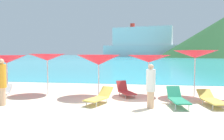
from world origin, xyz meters
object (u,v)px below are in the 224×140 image
object	(u,v)px
umbrella_4	(99,60)
cruise_ship	(142,44)
umbrella_6	(195,54)
umbrella_3	(47,57)
lounge_chair_6	(177,98)
umbrella_2	(7,59)
beachgoer_0	(151,85)
beachgoer_1	(2,81)
umbrella_5	(149,59)
lounge_chair_8	(125,90)
lounge_chair_9	(99,97)
lounge_chair_1	(212,99)

from	to	relation	value
umbrella_4	cruise_ship	bearing A→B (deg)	90.27
umbrella_6	cruise_ship	world-z (taller)	cruise_ship
umbrella_3	lounge_chair_6	distance (m)	6.83
umbrella_2	beachgoer_0	world-z (taller)	umbrella_2
umbrella_4	beachgoer_0	distance (m)	3.44
umbrella_6	beachgoer_1	bearing A→B (deg)	-158.33
umbrella_2	umbrella_5	size ratio (longest dim) A/B	0.98
umbrella_3	beachgoer_1	distance (m)	3.00
lounge_chair_6	lounge_chair_8	world-z (taller)	same
umbrella_4	umbrella_3	bearing A→B (deg)	176.61
lounge_chair_8	lounge_chair_6	bearing A→B (deg)	-64.91
beachgoer_0	beachgoer_1	distance (m)	6.00
umbrella_2	lounge_chair_9	xyz separation A→B (m)	(5.32, -1.60, -1.53)
umbrella_3	lounge_chair_9	world-z (taller)	umbrella_3
umbrella_6	lounge_chair_9	xyz separation A→B (m)	(-4.33, -2.35, -1.79)
umbrella_4	umbrella_5	xyz separation A→B (m)	(2.47, 0.64, 0.05)
umbrella_2	lounge_chair_1	size ratio (longest dim) A/B	1.21
lounge_chair_9	umbrella_6	bearing A→B (deg)	49.41
umbrella_5	cruise_ship	bearing A→B (deg)	91.18
umbrella_4	lounge_chair_1	distance (m)	5.40
lounge_chair_1	lounge_chair_6	bearing A→B (deg)	-179.20
umbrella_3	beachgoer_0	bearing A→B (deg)	-23.63
umbrella_4	umbrella_6	bearing A→B (deg)	7.70
lounge_chair_1	cruise_ship	world-z (taller)	cruise_ship
lounge_chair_1	lounge_chair_9	world-z (taller)	lounge_chair_9
lounge_chair_1	beachgoer_1	bearing A→B (deg)	177.91
lounge_chair_9	beachgoer_1	size ratio (longest dim) A/B	0.86
umbrella_5	cruise_ship	world-z (taller)	cruise_ship
umbrella_6	lounge_chair_9	world-z (taller)	umbrella_6
beachgoer_0	umbrella_4	bearing A→B (deg)	-62.75
cruise_ship	beachgoer_0	bearing A→B (deg)	-76.94
umbrella_3	lounge_chair_8	xyz separation A→B (m)	(4.11, -0.04, -1.65)
umbrella_6	beachgoer_1	distance (m)	8.87
cruise_ship	lounge_chair_6	bearing A→B (deg)	-76.55
lounge_chair_6	beachgoer_1	bearing A→B (deg)	179.40
umbrella_4	beachgoer_0	world-z (taller)	umbrella_4
beachgoer_0	umbrella_3	bearing A→B (deg)	-45.83
umbrella_5	lounge_chair_1	distance (m)	3.59
umbrella_2	beachgoer_1	size ratio (longest dim) A/B	1.14
umbrella_2	lounge_chair_8	size ratio (longest dim) A/B	1.41
umbrella_2	umbrella_6	size ratio (longest dim) A/B	0.96
lounge_chair_8	beachgoer_0	distance (m)	2.64
umbrella_6	lounge_chair_8	bearing A→B (deg)	-171.39
umbrella_3	umbrella_5	size ratio (longest dim) A/B	0.95
umbrella_5	beachgoer_0	world-z (taller)	umbrella_5
lounge_chair_1	lounge_chair_6	size ratio (longest dim) A/B	1.08
umbrella_3	lounge_chair_6	size ratio (longest dim) A/B	1.26
lounge_chair_9	cruise_ship	world-z (taller)	cruise_ship
umbrella_2	umbrella_4	distance (m)	4.93
umbrella_3	cruise_ship	distance (m)	157.62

